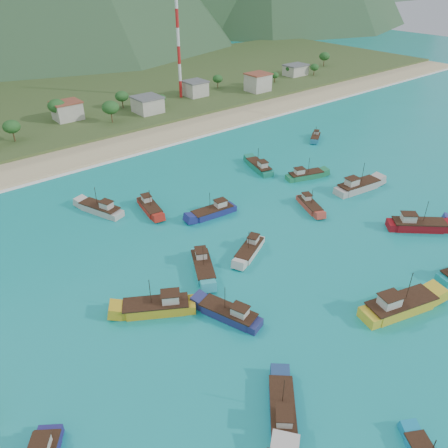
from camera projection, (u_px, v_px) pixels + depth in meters
ground at (298, 271)px, 81.65m from camera, size 600.00×600.00×0.00m
beach at (107, 149)px, 133.96m from camera, size 400.00×18.00×1.20m
land at (38, 105)px, 174.35m from camera, size 400.00×110.00×2.40m
surf_line at (122, 158)px, 127.67m from camera, size 400.00×2.50×0.08m
village at (92, 112)px, 150.35m from camera, size 215.48×30.86×7.01m
vegetation at (41, 120)px, 141.47m from camera, size 276.34×25.02×9.01m
radio_tower at (178, 46)px, 167.70m from camera, size 1.20×1.20×39.14m
boat_2 at (417, 225)px, 93.74m from camera, size 11.56×10.97×7.27m
boat_5 at (315, 138)px, 140.91m from camera, size 8.09×6.58×4.82m
boat_6 at (203, 267)px, 81.45m from camera, size 7.80×11.01×6.36m
boat_8 at (101, 209)px, 100.00m from camera, size 7.00×11.72×6.66m
boat_9 at (250, 250)px, 86.29m from camera, size 10.04×6.91×5.78m
boat_12 at (282, 411)px, 55.50m from camera, size 9.20×9.70×6.11m
boat_13 at (309, 205)px, 102.05m from camera, size 6.02×9.53×5.43m
boat_14 at (399, 306)px, 71.77m from camera, size 14.21×7.58×8.05m
boat_16 at (213, 212)px, 99.03m from camera, size 11.02×4.30×6.35m
boat_17 at (305, 176)px, 115.75m from camera, size 10.78×6.15×6.11m
boat_23 at (229, 314)px, 70.61m from camera, size 6.47×11.14×6.32m
boat_24 at (158, 307)px, 71.81m from camera, size 12.15×9.26×7.11m
boat_25 at (358, 187)px, 109.50m from camera, size 13.29×5.56×7.61m
boat_26 at (150, 208)px, 100.96m from camera, size 4.77×10.44×5.95m
boat_27 at (259, 167)px, 120.28m from camera, size 6.10×11.40×6.46m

